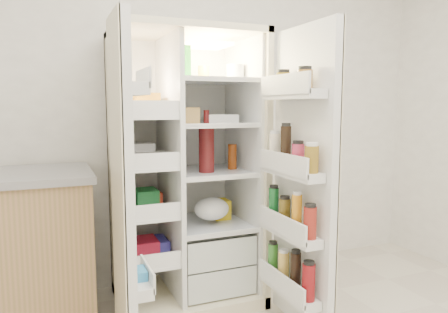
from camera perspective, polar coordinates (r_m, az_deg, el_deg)
name	(u,v)px	position (r m, az deg, el deg)	size (l,w,h in m)	color
wall_back	(193,102)	(3.23, -4.18, 7.35)	(4.00, 0.02, 2.70)	white
refrigerator	(186,191)	(2.90, -5.10, -4.62)	(0.92, 0.70, 1.80)	beige
freezer_door	(123,192)	(2.18, -13.39, -4.65)	(0.15, 0.40, 1.72)	silver
fridge_door	(301,185)	(2.45, 10.30, -3.74)	(0.17, 0.58, 1.72)	silver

